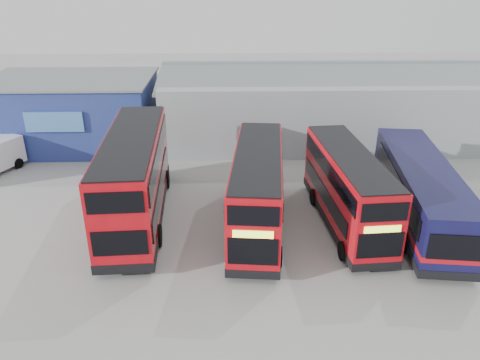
# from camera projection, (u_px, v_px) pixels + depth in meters

# --- Properties ---
(ground_plane) EXTENTS (120.00, 120.00, 0.00)m
(ground_plane) POSITION_uv_depth(u_px,v_px,m) (278.00, 279.00, 20.67)
(ground_plane) COLOR gray
(ground_plane) RESTS_ON ground
(office_block) EXTENTS (12.30, 8.32, 5.12)m
(office_block) POSITION_uv_depth(u_px,v_px,m) (73.00, 111.00, 35.67)
(office_block) COLOR navy
(office_block) RESTS_ON ground
(maintenance_shed) EXTENTS (30.50, 12.00, 5.89)m
(maintenance_shed) POSITION_uv_depth(u_px,v_px,m) (353.00, 102.00, 37.97)
(maintenance_shed) COLOR #9399A1
(maintenance_shed) RESTS_ON ground
(double_decker_left) EXTENTS (3.39, 11.44, 4.78)m
(double_decker_left) POSITION_uv_depth(u_px,v_px,m) (135.00, 179.00, 24.71)
(double_decker_left) COLOR red
(double_decker_left) RESTS_ON ground
(double_decker_centre) EXTENTS (3.34, 10.17, 4.23)m
(double_decker_centre) POSITION_uv_depth(u_px,v_px,m) (257.00, 192.00, 23.95)
(double_decker_centre) COLOR red
(double_decker_centre) RESTS_ON ground
(double_decker_right) EXTENTS (3.00, 9.67, 4.03)m
(double_decker_right) POSITION_uv_depth(u_px,v_px,m) (347.00, 190.00, 24.32)
(double_decker_right) COLOR red
(double_decker_right) RESTS_ON ground
(single_decker_blue) EXTENTS (4.19, 12.24, 3.26)m
(single_decker_blue) POSITION_uv_depth(u_px,v_px,m) (420.00, 193.00, 24.90)
(single_decker_blue) COLOR #0D113B
(single_decker_blue) RESTS_ON ground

